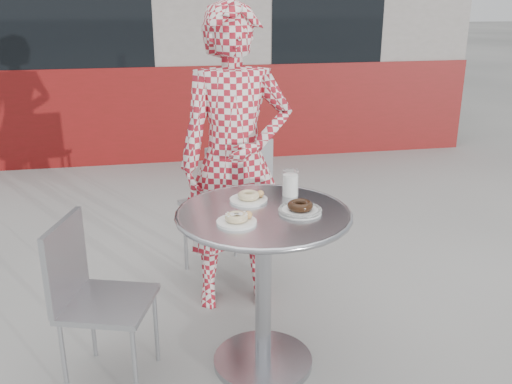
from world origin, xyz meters
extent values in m
plane|color=#A9A6A1|center=(0.00, 0.00, 0.00)|extent=(60.00, 60.00, 0.00)
cube|color=gray|center=(0.00, 5.60, 1.50)|extent=(6.00, 4.00, 3.00)
cube|color=maroon|center=(0.00, 3.68, 0.50)|extent=(6.02, 0.20, 1.00)
cylinder|color=#B4B5B9|center=(-0.01, -0.01, 0.02)|extent=(0.48, 0.48, 0.03)
cylinder|color=#B4B5B9|center=(-0.01, -0.01, 0.40)|extent=(0.08, 0.08, 0.76)
cylinder|color=#B4B5B9|center=(-0.01, -0.01, 0.79)|extent=(0.76, 0.76, 0.02)
torus|color=#B4B5B9|center=(-0.01, -0.01, 0.79)|extent=(0.79, 0.79, 0.03)
cube|color=#A2A5AA|center=(-0.06, 0.96, 0.46)|extent=(0.56, 0.56, 0.03)
cube|color=#A2A5AA|center=(0.01, 0.77, 0.69)|extent=(0.41, 0.19, 0.43)
cube|color=#A2A5AA|center=(-0.71, 0.00, 0.40)|extent=(0.47, 0.47, 0.03)
cube|color=#A2A5AA|center=(-0.88, 0.06, 0.60)|extent=(0.14, 0.36, 0.37)
imported|color=maroon|center=(-0.04, 0.63, 0.84)|extent=(0.63, 0.43, 1.69)
cylinder|color=white|center=(-0.05, 0.13, 0.80)|extent=(0.18, 0.18, 0.01)
torus|color=#B79146|center=(-0.05, 0.13, 0.83)|extent=(0.10, 0.10, 0.03)
sphere|color=#B77A3F|center=(0.01, 0.14, 0.83)|extent=(0.04, 0.04, 0.04)
cylinder|color=white|center=(-0.15, -0.12, 0.80)|extent=(0.17, 0.17, 0.01)
torus|color=#B79146|center=(-0.15, -0.12, 0.83)|extent=(0.10, 0.10, 0.03)
sphere|color=#B77A3F|center=(-0.09, -0.11, 0.83)|extent=(0.03, 0.03, 0.03)
cylinder|color=white|center=(0.15, -0.05, 0.80)|extent=(0.19, 0.19, 0.01)
torus|color=black|center=(0.15, -0.05, 0.83)|extent=(0.11, 0.11, 0.04)
torus|color=black|center=(0.15, -0.05, 0.81)|extent=(0.20, 0.20, 0.02)
cylinder|color=white|center=(0.16, 0.17, 0.85)|extent=(0.07, 0.07, 0.10)
cylinder|color=white|center=(0.16, 0.17, 0.86)|extent=(0.08, 0.08, 0.13)
camera|label=1|loc=(-0.48, -2.32, 1.72)|focal=40.00mm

